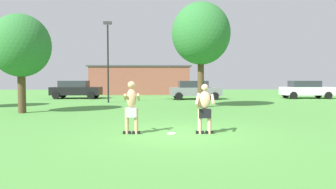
{
  "coord_description": "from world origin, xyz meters",
  "views": [
    {
      "loc": [
        -0.67,
        -10.09,
        1.8
      ],
      "look_at": [
        -0.4,
        0.34,
        1.26
      ],
      "focal_mm": 33.84,
      "sensor_mm": 36.0,
      "label": 1
    }
  ],
  "objects_px": {
    "frisbee": "(172,133)",
    "tree_right_field": "(21,46)",
    "lamp_post": "(108,53)",
    "player_in_black": "(205,108)",
    "tree_left_field": "(201,34)",
    "car_white_near_post": "(306,89)",
    "car_black_far_end": "(76,89)",
    "car_gray_mid_lot": "(195,90)",
    "player_near": "(132,106)"
  },
  "relations": [
    {
      "from": "player_near",
      "to": "car_white_near_post",
      "type": "relative_size",
      "value": 0.39
    },
    {
      "from": "frisbee",
      "to": "player_near",
      "type": "bearing_deg",
      "value": 178.58
    },
    {
      "from": "car_white_near_post",
      "to": "car_black_far_end",
      "type": "relative_size",
      "value": 1.0
    },
    {
      "from": "tree_left_field",
      "to": "tree_right_field",
      "type": "bearing_deg",
      "value": -163.71
    },
    {
      "from": "player_near",
      "to": "car_gray_mid_lot",
      "type": "bearing_deg",
      "value": 76.91
    },
    {
      "from": "player_in_black",
      "to": "tree_left_field",
      "type": "distance_m",
      "value": 9.93
    },
    {
      "from": "player_near",
      "to": "frisbee",
      "type": "distance_m",
      "value": 1.57
    },
    {
      "from": "car_gray_mid_lot",
      "to": "tree_left_field",
      "type": "height_order",
      "value": "tree_left_field"
    },
    {
      "from": "frisbee",
      "to": "tree_right_field",
      "type": "bearing_deg",
      "value": 139.84
    },
    {
      "from": "car_gray_mid_lot",
      "to": "tree_right_field",
      "type": "distance_m",
      "value": 14.76
    },
    {
      "from": "tree_left_field",
      "to": "lamp_post",
      "type": "bearing_deg",
      "value": 147.26
    },
    {
      "from": "car_gray_mid_lot",
      "to": "tree_right_field",
      "type": "bearing_deg",
      "value": -134.15
    },
    {
      "from": "player_in_black",
      "to": "tree_right_field",
      "type": "xyz_separation_m",
      "value": [
        -8.6,
        6.35,
        2.61
      ]
    },
    {
      "from": "car_black_far_end",
      "to": "tree_left_field",
      "type": "xyz_separation_m",
      "value": [
        9.97,
        -8.88,
        3.67
      ]
    },
    {
      "from": "player_in_black",
      "to": "car_gray_mid_lot",
      "type": "distance_m",
      "value": 16.84
    },
    {
      "from": "player_near",
      "to": "car_black_far_end",
      "type": "relative_size",
      "value": 0.39
    },
    {
      "from": "car_white_near_post",
      "to": "tree_right_field",
      "type": "relative_size",
      "value": 0.85
    },
    {
      "from": "car_gray_mid_lot",
      "to": "tree_right_field",
      "type": "xyz_separation_m",
      "value": [
        -10.12,
        -10.42,
        2.63
      ]
    },
    {
      "from": "car_gray_mid_lot",
      "to": "car_black_far_end",
      "type": "xyz_separation_m",
      "value": [
        -10.43,
        1.28,
        0.0
      ]
    },
    {
      "from": "car_black_far_end",
      "to": "tree_right_field",
      "type": "relative_size",
      "value": 0.85
    },
    {
      "from": "car_gray_mid_lot",
      "to": "car_black_far_end",
      "type": "distance_m",
      "value": 10.51
    },
    {
      "from": "car_white_near_post",
      "to": "tree_right_field",
      "type": "distance_m",
      "value": 23.24
    },
    {
      "from": "car_black_far_end",
      "to": "tree_left_field",
      "type": "relative_size",
      "value": 0.68
    },
    {
      "from": "frisbee",
      "to": "lamp_post",
      "type": "height_order",
      "value": "lamp_post"
    },
    {
      "from": "car_black_far_end",
      "to": "tree_left_field",
      "type": "height_order",
      "value": "tree_left_field"
    },
    {
      "from": "car_black_far_end",
      "to": "lamp_post",
      "type": "xyz_separation_m",
      "value": [
        3.65,
        -4.82,
        2.8
      ]
    },
    {
      "from": "car_white_near_post",
      "to": "tree_right_field",
      "type": "height_order",
      "value": "tree_right_field"
    },
    {
      "from": "car_black_far_end",
      "to": "tree_right_field",
      "type": "height_order",
      "value": "tree_right_field"
    },
    {
      "from": "player_near",
      "to": "tree_right_field",
      "type": "distance_m",
      "value": 9.23
    },
    {
      "from": "player_near",
      "to": "lamp_post",
      "type": "relative_size",
      "value": 0.29
    },
    {
      "from": "player_near",
      "to": "car_gray_mid_lot",
      "type": "distance_m",
      "value": 17.18
    },
    {
      "from": "player_near",
      "to": "tree_right_field",
      "type": "relative_size",
      "value": 0.34
    },
    {
      "from": "tree_right_field",
      "to": "car_black_far_end",
      "type": "bearing_deg",
      "value": 91.54
    },
    {
      "from": "frisbee",
      "to": "car_gray_mid_lot",
      "type": "height_order",
      "value": "car_gray_mid_lot"
    },
    {
      "from": "car_gray_mid_lot",
      "to": "tree_left_field",
      "type": "bearing_deg",
      "value": -93.52
    },
    {
      "from": "car_gray_mid_lot",
      "to": "car_white_near_post",
      "type": "bearing_deg",
      "value": 4.89
    },
    {
      "from": "player_near",
      "to": "frisbee",
      "type": "xyz_separation_m",
      "value": [
        1.3,
        -0.03,
        -0.89
      ]
    },
    {
      "from": "tree_left_field",
      "to": "car_gray_mid_lot",
      "type": "bearing_deg",
      "value": 86.48
    },
    {
      "from": "frisbee",
      "to": "car_white_near_post",
      "type": "height_order",
      "value": "car_white_near_post"
    },
    {
      "from": "lamp_post",
      "to": "car_white_near_post",
      "type": "bearing_deg",
      "value": 14.67
    },
    {
      "from": "tree_right_field",
      "to": "player_in_black",
      "type": "bearing_deg",
      "value": -36.46
    },
    {
      "from": "car_gray_mid_lot",
      "to": "tree_left_field",
      "type": "distance_m",
      "value": 8.46
    },
    {
      "from": "lamp_post",
      "to": "tree_left_field",
      "type": "xyz_separation_m",
      "value": [
        6.32,
        -4.06,
        0.88
      ]
    },
    {
      "from": "player_near",
      "to": "frisbee",
      "type": "height_order",
      "value": "player_near"
    },
    {
      "from": "frisbee",
      "to": "car_black_far_end",
      "type": "distance_m",
      "value": 19.69
    },
    {
      "from": "player_in_black",
      "to": "car_black_far_end",
      "type": "distance_m",
      "value": 20.13
    },
    {
      "from": "car_white_near_post",
      "to": "tree_left_field",
      "type": "xyz_separation_m",
      "value": [
        -10.5,
        -8.46,
        3.67
      ]
    },
    {
      "from": "player_near",
      "to": "car_white_near_post",
      "type": "xyz_separation_m",
      "value": [
        13.92,
        17.6,
        -0.07
      ]
    },
    {
      "from": "lamp_post",
      "to": "tree_left_field",
      "type": "distance_m",
      "value": 7.56
    },
    {
      "from": "car_white_near_post",
      "to": "lamp_post",
      "type": "bearing_deg",
      "value": -165.33
    }
  ]
}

